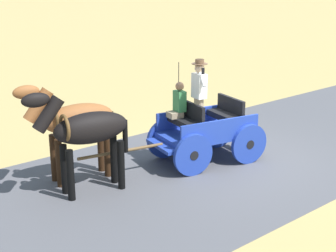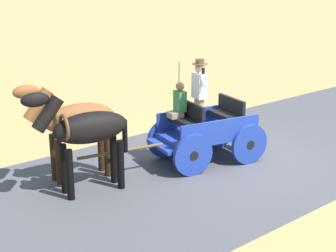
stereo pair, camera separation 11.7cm
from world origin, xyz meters
name	(u,v)px [view 2 (the right image)]	position (x,y,z in m)	size (l,w,h in m)	color
ground_plane	(234,157)	(0.00, 0.00, 0.00)	(200.00, 200.00, 0.00)	tan
road_surface	(234,157)	(0.00, 0.00, 0.00)	(5.88, 160.00, 0.01)	#4C4C51
horse_drawn_carriage	(204,129)	(0.31, 0.75, 0.82)	(1.86, 4.51, 2.50)	#1E3899
horse_near_side	(86,130)	(0.54, 3.79, 1.32)	(0.82, 2.15, 2.21)	black
horse_off_side	(74,121)	(1.27, 3.64, 1.32)	(0.80, 2.15, 2.21)	brown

